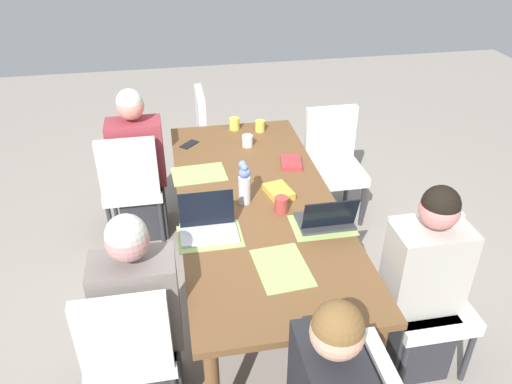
{
  "coord_description": "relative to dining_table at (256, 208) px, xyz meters",
  "views": [
    {
      "loc": [
        -2.62,
        0.48,
        2.43
      ],
      "look_at": [
        0.0,
        0.0,
        0.78
      ],
      "focal_mm": 35.37,
      "sensor_mm": 36.0,
      "label": 1
    }
  ],
  "objects": [
    {
      "name": "ground_plane",
      "position": [
        0.0,
        0.0,
        -0.66
      ],
      "size": [
        10.0,
        10.0,
        0.0
      ],
      "primitive_type": "plane",
      "color": "gray"
    },
    {
      "name": "dining_table",
      "position": [
        0.0,
        0.0,
        0.0
      ],
      "size": [
        2.31,
        0.97,
        0.73
      ],
      "color": "brown",
      "rests_on": "ground_plane"
    },
    {
      "name": "chair_far_left_mid",
      "position": [
        0.76,
        0.81,
        -0.16
      ],
      "size": [
        0.44,
        0.44,
        0.9
      ],
      "color": "silver",
      "rests_on": "ground_plane"
    },
    {
      "name": "person_far_left_mid",
      "position": [
        0.83,
        0.75,
        -0.13
      ],
      "size": [
        0.36,
        0.4,
        1.19
      ],
      "color": "#2D2D33",
      "rests_on": "ground_plane"
    },
    {
      "name": "chair_near_left_far",
      "position": [
        -0.71,
        -0.82,
        -0.16
      ],
      "size": [
        0.44,
        0.44,
        0.9
      ],
      "color": "silver",
      "rests_on": "ground_plane"
    },
    {
      "name": "person_near_left_far",
      "position": [
        -0.79,
        -0.76,
        -0.13
      ],
      "size": [
        0.36,
        0.4,
        1.19
      ],
      "color": "#2D2D33",
      "rests_on": "ground_plane"
    },
    {
      "name": "chair_far_right_near",
      "position": [
        -0.84,
        0.78,
        -0.16
      ],
      "size": [
        0.44,
        0.44,
        0.9
      ],
      "color": "silver",
      "rests_on": "ground_plane"
    },
    {
      "name": "person_far_right_near",
      "position": [
        -0.76,
        0.72,
        -0.13
      ],
      "size": [
        0.36,
        0.4,
        1.19
      ],
      "color": "#2D2D33",
      "rests_on": "ground_plane"
    },
    {
      "name": "chair_head_right_right_mid",
      "position": [
        1.48,
        0.1,
        -0.16
      ],
      "size": [
        0.44,
        0.44,
        0.9
      ],
      "color": "silver",
      "rests_on": "ground_plane"
    },
    {
      "name": "chair_near_right_far",
      "position": [
        0.84,
        -0.79,
        -0.16
      ],
      "size": [
        0.44,
        0.44,
        0.9
      ],
      "color": "silver",
      "rests_on": "ground_plane"
    },
    {
      "name": "flower_vase",
      "position": [
        -0.03,
        0.08,
        0.21
      ],
      "size": [
        0.09,
        0.08,
        0.28
      ],
      "color": "silver",
      "rests_on": "dining_table"
    },
    {
      "name": "placemat_head_left_left_near",
      "position": [
        -0.68,
        -0.01,
        0.07
      ],
      "size": [
        0.38,
        0.29,
        0.0
      ],
      "primitive_type": "cube",
      "rotation": [
        0.0,
        0.0,
        0.08
      ],
      "color": "#9EBC66",
      "rests_on": "dining_table"
    },
    {
      "name": "placemat_far_left_mid",
      "position": [
        0.38,
        0.33,
        0.07
      ],
      "size": [
        0.28,
        0.38,
        0.0
      ],
      "primitive_type": "cube",
      "rotation": [
        0.0,
        0.0,
        -1.51
      ],
      "color": "#9EBC66",
      "rests_on": "dining_table"
    },
    {
      "name": "placemat_near_left_far",
      "position": [
        -0.35,
        -0.33,
        0.07
      ],
      "size": [
        0.26,
        0.36,
        0.0
      ],
      "primitive_type": "cube",
      "rotation": [
        0.0,
        0.0,
        1.56
      ],
      "color": "#9EBC66",
      "rests_on": "dining_table"
    },
    {
      "name": "placemat_far_right_near",
      "position": [
        -0.34,
        0.33,
        0.07
      ],
      "size": [
        0.26,
        0.36,
        0.0
      ],
      "primitive_type": "cube",
      "rotation": [
        0.0,
        0.0,
        -1.56
      ],
      "color": "#9EBC66",
      "rests_on": "dining_table"
    },
    {
      "name": "laptop_far_right_near",
      "position": [
        -0.29,
        0.33,
        0.11
      ],
      "size": [
        0.22,
        0.32,
        0.21
      ],
      "color": "silver",
      "rests_on": "dining_table"
    },
    {
      "name": "laptop_near_left_far",
      "position": [
        -0.36,
        -0.35,
        0.11
      ],
      "size": [
        0.22,
        0.32,
        0.21
      ],
      "color": "#38383D",
      "rests_on": "dining_table"
    },
    {
      "name": "coffee_mug_near_left",
      "position": [
        0.98,
        -0.21,
        0.11
      ],
      "size": [
        0.08,
        0.08,
        0.09
      ],
      "primitive_type": "cylinder",
      "color": "#DBC64C",
      "rests_on": "dining_table"
    },
    {
      "name": "coffee_mug_near_right",
      "position": [
        0.74,
        -0.07,
        0.11
      ],
      "size": [
        0.08,
        0.08,
        0.09
      ],
      "primitive_type": "cylinder",
      "color": "white",
      "rests_on": "dining_table"
    },
    {
      "name": "coffee_mug_centre_left",
      "position": [
        -0.17,
        -0.12,
        0.12
      ],
      "size": [
        0.08,
        0.08,
        0.1
      ],
      "primitive_type": "cylinder",
      "color": "#AD3D38",
      "rests_on": "dining_table"
    },
    {
      "name": "coffee_mug_centre_right",
      "position": [
        1.06,
        -0.02,
        0.11
      ],
      "size": [
        0.08,
        0.08,
        0.09
      ],
      "primitive_type": "cylinder",
      "color": "#DBC64C",
      "rests_on": "dining_table"
    },
    {
      "name": "book_red_cover",
      "position": [
        0.4,
        -0.32,
        0.08
      ],
      "size": [
        0.22,
        0.17,
        0.03
      ],
      "primitive_type": "cube",
      "rotation": [
        0.0,
        0.0,
        -0.17
      ],
      "color": "#B73338",
      "rests_on": "dining_table"
    },
    {
      "name": "book_blue_cover",
      "position": [
        0.02,
        -0.15,
        0.09
      ],
      "size": [
        0.23,
        0.18,
        0.04
      ],
      "primitive_type": "cube",
      "rotation": [
        0.0,
        0.0,
        0.23
      ],
      "color": "gold",
      "rests_on": "dining_table"
    },
    {
      "name": "phone_black",
      "position": [
        0.84,
        0.36,
        0.07
      ],
      "size": [
        0.16,
        0.15,
        0.01
      ],
      "primitive_type": "cube",
      "rotation": [
        0.0,
        0.0,
        2.39
      ],
      "color": "black",
      "rests_on": "dining_table"
    }
  ]
}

